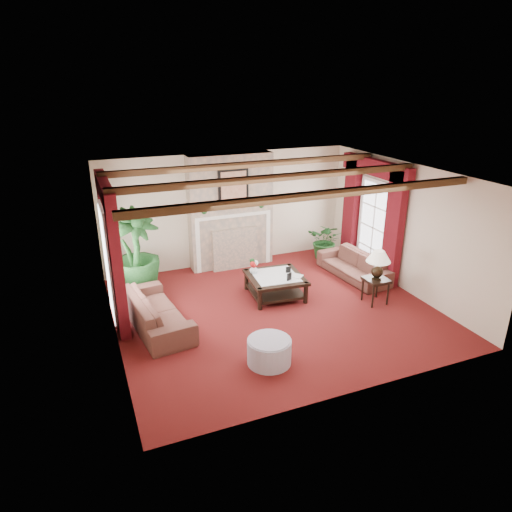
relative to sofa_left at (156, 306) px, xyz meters
name	(u,v)px	position (x,y,z in m)	size (l,w,h in m)	color
floor	(274,310)	(2.27, -0.26, -0.41)	(6.00, 6.00, 0.00)	#430C0C
ceiling	(276,174)	(2.27, -0.26, 2.29)	(6.00, 6.00, 0.00)	white
back_wall	(228,209)	(2.27, 2.49, 0.94)	(6.00, 0.02, 2.70)	beige
left_wall	(109,270)	(-0.73, -0.26, 0.94)	(0.02, 5.50, 2.70)	beige
right_wall	(405,228)	(5.27, -0.26, 0.94)	(0.02, 5.50, 2.70)	beige
ceiling_beams	(276,178)	(2.27, -0.26, 2.23)	(6.00, 3.00, 0.12)	#3E2813
fireplace	(230,154)	(2.27, 2.29, 2.29)	(2.00, 0.52, 2.70)	tan
french_door_left	(100,208)	(-0.70, 0.74, 1.72)	(0.10, 1.10, 2.16)	white
french_door_right	(379,182)	(5.24, 0.74, 1.72)	(0.10, 1.10, 2.16)	white
curtains_left	(104,184)	(-0.59, 0.74, 2.14)	(0.20, 2.40, 2.55)	#4A0910
curtains_right	(376,163)	(5.13, 0.74, 2.14)	(0.20, 2.40, 2.55)	#4A0910
sofa_left	(156,306)	(0.00, 0.00, 0.00)	(0.87, 2.17, 0.82)	#370F1C
sofa_right	(354,261)	(4.63, 0.56, -0.04)	(0.72, 1.93, 0.74)	#370F1C
potted_palm	(137,270)	(-0.09, 1.57, 0.10)	(1.64, 2.07, 1.02)	black
small_plant	(326,245)	(4.59, 1.78, -0.04)	(1.28, 1.28, 0.74)	black
coffee_table	(275,286)	(2.54, 0.31, -0.18)	(1.12, 1.12, 0.46)	black
side_table	(375,291)	(4.30, -0.72, -0.15)	(0.45, 0.45, 0.53)	black
ottoman	(269,351)	(1.45, -1.86, -0.20)	(0.71, 0.71, 0.42)	#9997AB
table_lamp	(378,265)	(4.30, -0.72, 0.42)	(0.48, 0.48, 0.61)	black
flower_vase	(254,269)	(2.17, 0.60, 0.14)	(0.20, 0.21, 0.18)	silver
book	(293,271)	(2.82, 0.07, 0.20)	(0.19, 0.15, 0.30)	black
photo_frame_a	(289,277)	(2.70, -0.01, 0.13)	(0.12, 0.02, 0.16)	black
photo_frame_b	(288,270)	(2.86, 0.35, 0.12)	(0.11, 0.02, 0.14)	black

